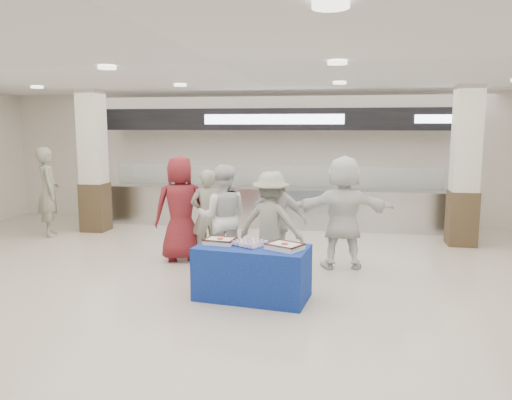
% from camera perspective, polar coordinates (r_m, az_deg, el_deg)
% --- Properties ---
extents(ground, '(14.00, 14.00, 0.00)m').
position_cam_1_polar(ground, '(6.95, -4.11, -11.85)').
color(ground, beige).
rests_on(ground, ground).
extents(serving_line, '(8.70, 0.85, 2.80)m').
position_cam_1_polar(serving_line, '(11.89, 2.17, 2.47)').
color(serving_line, silver).
rests_on(serving_line, ground).
extents(column_left, '(0.55, 0.55, 3.20)m').
position_cam_1_polar(column_left, '(11.95, -18.09, 3.87)').
color(column_left, '#3B2C1A').
rests_on(column_left, ground).
extents(column_right, '(0.55, 0.55, 3.20)m').
position_cam_1_polar(column_right, '(10.82, 22.75, 3.18)').
color(column_right, '#3B2C1A').
rests_on(column_right, ground).
extents(display_table, '(1.64, 0.97, 0.75)m').
position_cam_1_polar(display_table, '(7.07, -0.42, -8.27)').
color(display_table, navy).
rests_on(display_table, ground).
extents(sheet_cake_left, '(0.45, 0.37, 0.09)m').
position_cam_1_polar(sheet_cake_left, '(7.14, -4.12, -4.63)').
color(sheet_cake_left, white).
rests_on(sheet_cake_left, display_table).
extents(sheet_cake_right, '(0.56, 0.52, 0.09)m').
position_cam_1_polar(sheet_cake_right, '(6.81, 3.31, -5.24)').
color(sheet_cake_right, white).
rests_on(sheet_cake_right, display_table).
extents(cupcake_tray, '(0.51, 0.47, 0.07)m').
position_cam_1_polar(cupcake_tray, '(7.02, -0.75, -4.93)').
color(cupcake_tray, '#BBBBC0').
rests_on(cupcake_tray, display_table).
extents(civilian_maroon, '(1.09, 0.92, 1.89)m').
position_cam_1_polar(civilian_maroon, '(9.00, -8.60, -0.97)').
color(civilian_maroon, maroon).
rests_on(civilian_maroon, ground).
extents(soldier_a, '(0.71, 0.59, 1.65)m').
position_cam_1_polar(soldier_a, '(8.92, -5.60, -1.78)').
color(soldier_a, gray).
rests_on(soldier_a, ground).
extents(chef_tall, '(0.95, 0.79, 1.77)m').
position_cam_1_polar(chef_tall, '(8.43, -3.81, -1.95)').
color(chef_tall, silver).
rests_on(chef_tall, ground).
extents(chef_short, '(1.00, 0.46, 1.68)m').
position_cam_1_polar(chef_short, '(8.27, 2.35, -2.47)').
color(chef_short, silver).
rests_on(chef_short, ground).
extents(soldier_b, '(1.19, 0.83, 1.69)m').
position_cam_1_polar(soldier_b, '(8.07, 1.72, -2.71)').
color(soldier_b, gray).
rests_on(soldier_b, ground).
extents(civilian_white, '(1.85, 0.82, 1.92)m').
position_cam_1_polar(civilian_white, '(8.56, 9.91, -1.38)').
color(civilian_white, white).
rests_on(civilian_white, ground).
extents(soldier_bg, '(0.79, 0.85, 1.95)m').
position_cam_1_polar(soldier_bg, '(11.81, -22.63, 0.88)').
color(soldier_bg, gray).
rests_on(soldier_bg, ground).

